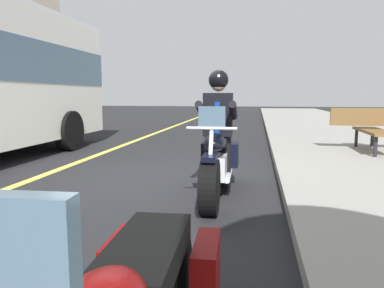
# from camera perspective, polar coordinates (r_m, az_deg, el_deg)

# --- Properties ---
(ground_plane) EXTENTS (80.00, 80.00, 0.00)m
(ground_plane) POSITION_cam_1_polar(r_m,az_deg,el_deg) (5.90, -6.28, -5.97)
(ground_plane) COLOR black
(lane_center_stripe) EXTENTS (60.00, 0.16, 0.01)m
(lane_center_stripe) POSITION_cam_1_polar(r_m,az_deg,el_deg) (6.74, -22.90, -4.79)
(lane_center_stripe) COLOR #E5DB4C
(lane_center_stripe) RESTS_ON ground_plane
(motorcycle_main) EXTENTS (2.21, 0.61, 1.26)m
(motorcycle_main) POSITION_cam_1_polar(r_m,az_deg,el_deg) (5.02, 3.89, -3.08)
(motorcycle_main) COLOR black
(motorcycle_main) RESTS_ON ground_plane
(rider_main) EXTENTS (0.62, 0.55, 1.74)m
(rider_main) POSITION_cam_1_polar(r_m,az_deg,el_deg) (5.14, 4.11, 3.73)
(rider_main) COLOR black
(rider_main) RESTS_ON ground_plane
(bench_sidewalk) EXTENTS (1.80, 1.80, 0.95)m
(bench_sidewalk) POSITION_cam_1_polar(r_m,az_deg,el_deg) (9.02, 26.64, 2.57)
(bench_sidewalk) COLOR brown
(bench_sidewalk) RESTS_ON sidewalk_curb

